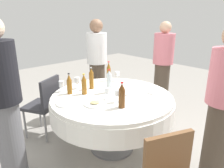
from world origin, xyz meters
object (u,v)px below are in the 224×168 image
(person_south, at_px, (4,101))
(person_inner, at_px, (163,67))
(plate_mid, at_px, (67,103))
(wine_glass_outer, at_px, (117,74))
(dining_table, at_px, (112,106))
(wine_glass_far, at_px, (61,84))
(bottle_amber_rear, at_px, (109,72))
(bottle_amber_east, at_px, (69,84))
(bottle_brown_south, at_px, (122,96))
(wine_glass_front, at_px, (117,93))
(plate_front, at_px, (155,92))
(person_east, at_px, (97,65))
(bottle_amber_far, at_px, (91,79))
(person_far, at_px, (223,106))
(plate_right, at_px, (95,104))
(wine_glass_north, at_px, (107,91))
(wine_glass_rear, at_px, (77,81))
(bottle_clear_inner, at_px, (109,82))
(chair_outer, at_px, (45,102))
(bottle_amber_north, at_px, (84,85))

(person_south, bearing_deg, person_inner, -75.21)
(plate_mid, bearing_deg, wine_glass_outer, 13.63)
(dining_table, distance_m, person_inner, 1.45)
(wine_glass_far, height_order, wine_glass_outer, wine_glass_far)
(bottle_amber_rear, relative_size, plate_mid, 1.18)
(bottle_amber_east, distance_m, plate_mid, 0.34)
(wine_glass_far, bearing_deg, bottle_brown_south, -75.50)
(wine_glass_far, height_order, person_inner, person_inner)
(wine_glass_front, relative_size, person_south, 0.09)
(plate_front, bearing_deg, person_east, 85.19)
(bottle_amber_far, relative_size, wine_glass_far, 2.03)
(bottle_amber_rear, distance_m, person_east, 0.57)
(plate_mid, distance_m, person_east, 1.42)
(person_far, bearing_deg, plate_right, -75.00)
(wine_glass_front, xyz_separation_m, plate_right, (-0.23, 0.11, -0.09))
(wine_glass_north, distance_m, person_far, 1.20)
(person_east, bearing_deg, plate_front, -64.79)
(bottle_brown_south, distance_m, plate_right, 0.32)
(wine_glass_rear, bearing_deg, person_far, -70.44)
(bottle_clear_inner, bearing_deg, plate_right, -154.33)
(plate_front, bearing_deg, chair_outer, 129.41)
(person_south, bearing_deg, person_east, -51.64)
(wine_glass_front, distance_m, chair_outer, 1.16)
(bottle_clear_inner, bearing_deg, person_far, -73.35)
(bottle_amber_far, height_order, wine_glass_far, bottle_amber_far)
(person_south, bearing_deg, wine_glass_front, -100.50)
(bottle_amber_east, distance_m, wine_glass_outer, 0.81)
(bottle_brown_south, relative_size, bottle_amber_far, 0.98)
(wine_glass_far, height_order, wine_glass_rear, wine_glass_rear)
(person_inner, bearing_deg, chair_outer, -117.99)
(wine_glass_outer, distance_m, wine_glass_front, 0.80)
(bottle_brown_south, distance_m, bottle_amber_far, 0.70)
(bottle_amber_east, distance_m, wine_glass_north, 0.50)
(bottle_amber_far, distance_m, chair_outer, 0.75)
(bottle_amber_north, bearing_deg, person_far, -65.67)
(wine_glass_outer, distance_m, chair_outer, 1.09)
(plate_front, distance_m, plate_mid, 1.10)
(bottle_clear_inner, height_order, person_far, person_far)
(wine_glass_outer, xyz_separation_m, plate_mid, (-1.00, -0.24, -0.09))
(dining_table, distance_m, plate_front, 0.58)
(bottle_brown_south, relative_size, wine_glass_front, 1.96)
(wine_glass_rear, bearing_deg, wine_glass_outer, -9.72)
(wine_glass_front, relative_size, plate_right, 0.61)
(chair_outer, bearing_deg, bottle_amber_rear, -52.81)
(person_south, xyz_separation_m, person_far, (1.53, -1.46, -0.03))
(bottle_brown_south, bearing_deg, wine_glass_far, 104.50)
(bottle_brown_south, height_order, bottle_amber_east, bottle_brown_south)
(wine_glass_far, xyz_separation_m, wine_glass_outer, (0.84, -0.14, 0.00))
(chair_outer, bearing_deg, plate_mid, -124.09)
(person_east, bearing_deg, wine_glass_north, -93.77)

